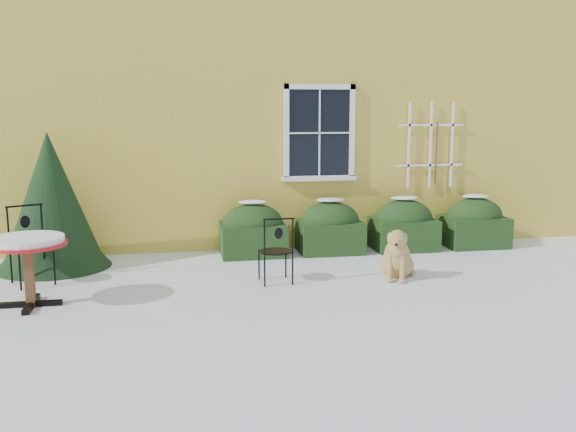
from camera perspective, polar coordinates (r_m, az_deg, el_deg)
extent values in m
plane|color=white|center=(8.21, 1.28, -7.35)|extent=(80.00, 80.00, 0.00)
cube|color=yellow|center=(14.79, -4.32, 11.91)|extent=(12.00, 8.00, 6.00)
cube|color=black|center=(10.95, 2.79, 7.39)|extent=(1.05, 0.03, 1.45)
cube|color=white|center=(10.94, 2.84, 11.42)|extent=(1.23, 0.06, 0.09)
cube|color=white|center=(11.00, 2.77, 3.37)|extent=(1.23, 0.06, 0.09)
cube|color=white|center=(10.82, -0.16, 7.37)|extent=(0.09, 0.06, 1.63)
cube|color=white|center=(11.08, 5.70, 7.38)|extent=(0.09, 0.06, 1.63)
cube|color=white|center=(10.93, 2.82, 7.38)|extent=(0.02, 0.02, 1.45)
cube|color=white|center=(10.93, 2.82, 7.38)|extent=(1.05, 0.02, 0.02)
cube|color=white|center=(11.00, 2.77, 3.35)|extent=(1.29, 0.14, 0.07)
cube|color=white|center=(11.41, 10.70, 6.19)|extent=(0.04, 0.03, 1.50)
cube|color=white|center=(11.56, 12.56, 6.17)|extent=(0.04, 0.03, 1.50)
cube|color=white|center=(11.73, 14.37, 6.15)|extent=(0.04, 0.03, 1.50)
cube|color=white|center=(11.59, 12.49, 4.44)|extent=(1.20, 0.03, 0.04)
cube|color=white|center=(11.55, 12.62, 7.90)|extent=(1.20, 0.03, 0.04)
cylinder|color=#472D19|center=(11.59, 13.03, 5.42)|extent=(0.02, 0.02, 1.10)
cube|color=black|center=(10.54, -3.14, -2.09)|extent=(1.05, 0.80, 0.52)
ellipsoid|color=black|center=(10.49, -3.15, -0.70)|extent=(1.00, 0.72, 0.67)
ellipsoid|color=white|center=(10.43, -3.17, 1.25)|extent=(0.47, 0.32, 0.06)
cube|color=black|center=(10.78, 3.73, -1.84)|extent=(1.05, 0.80, 0.52)
ellipsoid|color=black|center=(10.73, 3.75, -0.47)|extent=(1.00, 0.72, 0.67)
ellipsoid|color=white|center=(10.67, 3.77, 1.44)|extent=(0.47, 0.32, 0.06)
cube|color=black|center=(11.17, 10.22, -1.57)|extent=(1.05, 0.80, 0.52)
ellipsoid|color=black|center=(11.12, 10.26, -0.25)|extent=(1.00, 0.72, 0.67)
ellipsoid|color=white|center=(11.06, 10.31, 1.59)|extent=(0.47, 0.32, 0.06)
cube|color=black|center=(11.68, 16.20, -1.31)|extent=(1.05, 0.80, 0.52)
ellipsoid|color=black|center=(11.64, 16.26, -0.05)|extent=(1.00, 0.72, 0.67)
ellipsoid|color=white|center=(11.59, 16.34, 1.71)|extent=(0.47, 0.32, 0.06)
cone|color=black|center=(10.31, -20.16, -1.64)|extent=(1.69, 1.69, 0.98)
cone|color=black|center=(10.23, -20.33, 1.30)|extent=(1.51, 1.51, 2.05)
cube|color=black|center=(8.49, -21.85, -7.27)|extent=(0.73, 0.08, 0.06)
cube|color=black|center=(8.49, -21.85, -7.27)|extent=(0.08, 0.73, 0.06)
cube|color=brown|center=(8.40, -22.00, -4.92)|extent=(0.10, 0.10, 0.78)
cylinder|color=red|center=(8.32, -22.17, -2.32)|extent=(0.93, 0.93, 0.04)
cylinder|color=white|center=(8.31, -22.19, -1.97)|extent=(0.87, 0.87, 0.07)
cylinder|color=black|center=(9.14, -0.20, -4.17)|extent=(0.02, 0.02, 0.44)
cylinder|color=black|center=(9.06, -2.59, -4.31)|extent=(0.02, 0.02, 0.44)
cylinder|color=black|center=(8.77, 0.41, -4.76)|extent=(0.02, 0.02, 0.44)
cylinder|color=black|center=(8.69, -2.08, -4.91)|extent=(0.02, 0.02, 0.44)
cylinder|color=black|center=(8.86, -1.12, -3.16)|extent=(0.45, 0.45, 0.02)
cylinder|color=black|center=(8.67, 0.42, -1.80)|extent=(0.02, 0.02, 0.49)
cylinder|color=black|center=(8.58, -2.10, -1.92)|extent=(0.02, 0.02, 0.49)
cylinder|color=black|center=(8.58, -0.84, -0.27)|extent=(0.43, 0.05, 0.02)
ellipsoid|color=black|center=(8.62, -0.84, -1.54)|extent=(0.12, 0.04, 0.15)
cylinder|color=black|center=(9.21, -22.72, -4.61)|extent=(0.03, 0.03, 0.50)
cylinder|color=black|center=(9.33, -20.06, -4.27)|extent=(0.03, 0.03, 0.50)
cylinder|color=black|center=(9.64, -23.40, -4.05)|extent=(0.03, 0.03, 0.50)
cylinder|color=black|center=(9.75, -20.85, -3.74)|extent=(0.03, 0.03, 0.50)
cylinder|color=black|center=(9.42, -21.85, -2.67)|extent=(0.52, 0.52, 0.02)
cylinder|color=black|center=(9.53, -23.62, -0.94)|extent=(0.03, 0.03, 0.56)
cylinder|color=black|center=(9.64, -21.04, -0.66)|extent=(0.03, 0.03, 0.56)
cylinder|color=black|center=(9.54, -22.42, 0.86)|extent=(0.45, 0.25, 0.03)
ellipsoid|color=black|center=(9.58, -22.34, -0.47)|extent=(0.14, 0.09, 0.17)
ellipsoid|color=tan|center=(9.35, 9.68, -4.28)|extent=(0.64, 0.66, 0.38)
ellipsoid|color=tan|center=(9.14, 9.66, -3.48)|extent=(0.46, 0.44, 0.48)
sphere|color=tan|center=(9.07, 9.66, -2.92)|extent=(0.29, 0.29, 0.29)
cylinder|color=tan|center=(9.06, 9.04, -4.60)|extent=(0.08, 0.08, 0.38)
cylinder|color=tan|center=(9.06, 10.14, -4.64)|extent=(0.08, 0.08, 0.38)
ellipsoid|color=tan|center=(9.06, 9.00, -5.62)|extent=(0.10, 0.14, 0.06)
ellipsoid|color=tan|center=(9.05, 10.10, -5.66)|extent=(0.10, 0.14, 0.06)
cylinder|color=tan|center=(9.05, 9.67, -2.61)|extent=(0.24, 0.27, 0.21)
sphere|color=tan|center=(8.98, 9.67, -2.02)|extent=(0.25, 0.25, 0.25)
ellipsoid|color=tan|center=(8.88, 9.63, -2.38)|extent=(0.18, 0.23, 0.11)
sphere|color=black|center=(8.80, 9.60, -2.52)|extent=(0.04, 0.04, 0.04)
ellipsoid|color=tan|center=(9.02, 8.99, -1.95)|extent=(0.09, 0.10, 0.16)
ellipsoid|color=tan|center=(9.01, 10.37, -2.00)|extent=(0.09, 0.10, 0.16)
cylinder|color=tan|center=(9.56, 10.65, -4.76)|extent=(0.11, 0.31, 0.07)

